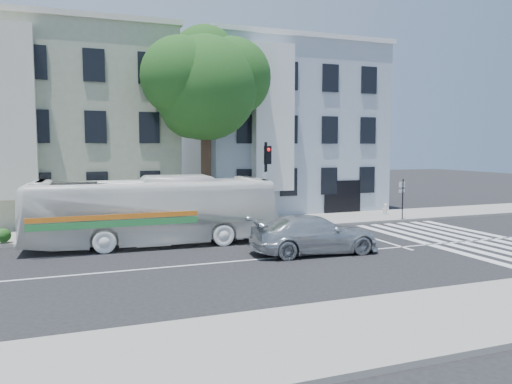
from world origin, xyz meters
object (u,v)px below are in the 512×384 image
fire_hydrant (385,209)px  sedan (314,234)px  bus (153,211)px  traffic_signal (267,174)px

fire_hydrant → sedan: bearing=-139.1°
bus → traffic_signal: size_ratio=2.40×
sedan → traffic_signal: bearing=2.0°
sedan → bus: bearing=59.2°
bus → fire_hydrant: bearing=-73.0°
bus → fire_hydrant: (14.90, 3.74, -1.03)m
fire_hydrant → traffic_signal: bearing=-166.5°
bus → sedan: size_ratio=2.05×
traffic_signal → fire_hydrant: 9.40m
bus → traffic_signal: 6.45m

